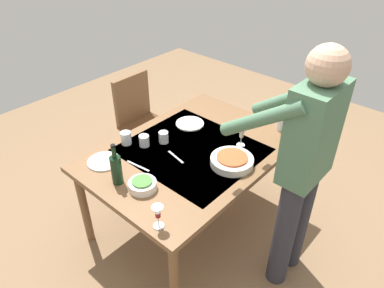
# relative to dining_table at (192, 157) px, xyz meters

# --- Properties ---
(ground_plane) EXTENTS (6.00, 6.00, 0.00)m
(ground_plane) POSITION_rel_dining_table_xyz_m (0.00, 0.00, -0.66)
(ground_plane) COLOR #846647
(dining_table) EXTENTS (1.52, 1.08, 0.73)m
(dining_table) POSITION_rel_dining_table_xyz_m (0.00, 0.00, 0.00)
(dining_table) COLOR brown
(dining_table) RESTS_ON ground_plane
(chair_near) EXTENTS (0.40, 0.40, 0.91)m
(chair_near) POSITION_rel_dining_table_xyz_m (-0.29, -0.92, -0.13)
(chair_near) COLOR #523019
(chair_near) RESTS_ON ground_plane
(person_server) EXTENTS (0.42, 0.61, 1.69)m
(person_server) POSITION_rel_dining_table_xyz_m (-0.09, 0.80, 0.30)
(person_server) COLOR #2D2D38
(person_server) RESTS_ON ground_plane
(wine_bottle) EXTENTS (0.07, 0.07, 0.30)m
(wine_bottle) POSITION_rel_dining_table_xyz_m (0.60, -0.11, 0.18)
(wine_bottle) COLOR black
(wine_bottle) RESTS_ON dining_table
(wine_glass_left) EXTENTS (0.07, 0.07, 0.15)m
(wine_glass_left) POSITION_rel_dining_table_xyz_m (-0.28, 0.24, 0.17)
(wine_glass_left) COLOR white
(wine_glass_left) RESTS_ON dining_table
(wine_glass_right) EXTENTS (0.07, 0.07, 0.15)m
(wine_glass_right) POSITION_rel_dining_table_xyz_m (0.69, 0.36, 0.17)
(wine_glass_right) COLOR white
(wine_glass_right) RESTS_ON dining_table
(water_cup_near_left) EXTENTS (0.08, 0.08, 0.10)m
(water_cup_near_left) POSITION_rel_dining_table_xyz_m (0.27, -0.42, 0.11)
(water_cup_near_left) COLOR silver
(water_cup_near_left) RESTS_ON dining_table
(water_cup_near_right) EXTENTS (0.07, 0.07, 0.09)m
(water_cup_near_right) POSITION_rel_dining_table_xyz_m (0.07, -0.23, 0.11)
(water_cup_near_right) COLOR silver
(water_cup_near_right) RESTS_ON dining_table
(water_cup_far_left) EXTENTS (0.08, 0.08, 0.09)m
(water_cup_far_left) POSITION_rel_dining_table_xyz_m (0.20, -0.30, 0.11)
(water_cup_far_left) COLOR silver
(water_cup_far_left) RESTS_ON dining_table
(water_cup_far_right) EXTENTS (0.07, 0.07, 0.11)m
(water_cup_far_right) POSITION_rel_dining_table_xyz_m (-0.69, 0.34, 0.12)
(water_cup_far_right) COLOR silver
(water_cup_far_right) RESTS_ON dining_table
(serving_bowl_pasta) EXTENTS (0.30, 0.30, 0.07)m
(serving_bowl_pasta) POSITION_rel_dining_table_xyz_m (-0.05, 0.32, 0.10)
(serving_bowl_pasta) COLOR white
(serving_bowl_pasta) RESTS_ON dining_table
(side_bowl_salad) EXTENTS (0.18, 0.18, 0.07)m
(side_bowl_salad) POSITION_rel_dining_table_xyz_m (0.53, 0.05, 0.10)
(side_bowl_salad) COLOR white
(side_bowl_salad) RESTS_ON dining_table
(dinner_plate_near) EXTENTS (0.23, 0.23, 0.01)m
(dinner_plate_near) POSITION_rel_dining_table_xyz_m (0.53, -0.36, 0.07)
(dinner_plate_near) COLOR white
(dinner_plate_near) RESTS_ON dining_table
(dinner_plate_far) EXTENTS (0.23, 0.23, 0.01)m
(dinner_plate_far) POSITION_rel_dining_table_xyz_m (-0.26, -0.25, 0.07)
(dinner_plate_far) COLOR white
(dinner_plate_far) RESTS_ON dining_table
(table_knife) EXTENTS (0.04, 0.20, 0.00)m
(table_knife) POSITION_rel_dining_table_xyz_m (0.40, -0.14, 0.07)
(table_knife) COLOR silver
(table_knife) RESTS_ON dining_table
(table_fork) EXTENTS (0.05, 0.18, 0.00)m
(table_fork) POSITION_rel_dining_table_xyz_m (0.15, -0.02, 0.07)
(table_fork) COLOR silver
(table_fork) RESTS_ON dining_table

